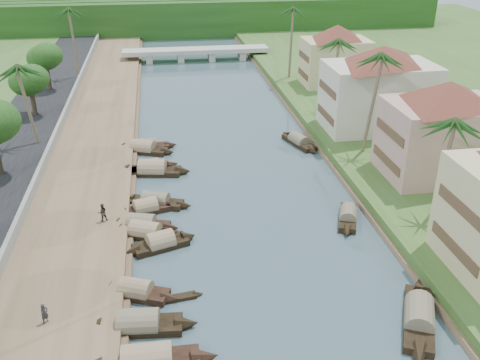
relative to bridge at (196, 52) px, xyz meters
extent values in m
plane|color=#3B5058|center=(0.00, -72.00, -1.72)|extent=(220.00, 220.00, 0.00)
cube|color=brown|center=(-16.00, -52.00, -1.32)|extent=(10.00, 180.00, 0.80)
cube|color=#315120|center=(19.00, -52.00, -1.12)|extent=(16.00, 180.00, 1.20)
cube|color=slate|center=(-20.20, -52.00, -0.37)|extent=(0.40, 180.00, 1.10)
cube|color=#193B10|center=(0.00, 23.00, 2.28)|extent=(120.00, 4.00, 8.00)
cube|color=#193B10|center=(0.00, 28.00, 2.28)|extent=(120.00, 4.00, 8.00)
cube|color=#193B10|center=(0.00, 33.00, 2.28)|extent=(120.00, 4.00, 8.00)
cube|color=#A9A99E|center=(0.00, 0.00, 0.28)|extent=(28.00, 4.00, 0.80)
cube|color=#A9A99E|center=(-9.00, 0.00, -0.82)|extent=(1.20, 3.50, 1.80)
cube|color=#A9A99E|center=(-3.00, 0.00, -0.82)|extent=(1.20, 3.50, 1.80)
cube|color=#A9A99E|center=(3.00, 0.00, -0.82)|extent=(1.20, 3.50, 1.80)
cube|color=#A9A99E|center=(9.00, 0.00, -0.82)|extent=(1.20, 3.50, 1.80)
cube|color=brown|center=(12.95, -74.00, 1.48)|extent=(0.10, 6.40, 0.90)
cube|color=brown|center=(12.95, -74.00, 4.68)|extent=(0.10, 6.40, 0.90)
cube|color=tan|center=(20.00, -58.00, 3.23)|extent=(11.00, 8.00, 7.50)
pyramid|color=brown|center=(20.00, -58.00, 8.08)|extent=(14.11, 14.11, 2.20)
cube|color=brown|center=(14.45, -58.00, 1.35)|extent=(0.10, 6.40, 0.90)
cube|color=brown|center=(14.45, -58.00, 4.35)|extent=(0.10, 6.40, 0.90)
cube|color=beige|center=(19.00, -44.00, 3.48)|extent=(13.00, 8.00, 8.00)
pyramid|color=brown|center=(19.00, -44.00, 8.58)|extent=(15.59, 15.59, 2.20)
cube|color=brown|center=(12.45, -44.00, 1.48)|extent=(0.10, 6.40, 0.90)
cube|color=brown|center=(12.45, -44.00, 4.68)|extent=(0.10, 6.40, 0.90)
cube|color=#C2B782|center=(20.00, -24.00, 2.98)|extent=(10.00, 7.00, 7.00)
pyramid|color=brown|center=(20.00, -24.00, 7.58)|extent=(12.62, 12.62, 2.20)
cube|color=brown|center=(14.95, -24.00, 1.23)|extent=(0.10, 5.60, 0.90)
cube|color=brown|center=(14.95, -24.00, 4.03)|extent=(0.10, 5.60, 0.90)
cone|color=black|center=(-5.76, -79.08, -1.44)|extent=(1.86, 1.82, 2.01)
cylinder|color=#9C8263|center=(-9.32, -79.04, -1.14)|extent=(4.93, 2.14, 2.08)
cube|color=black|center=(-9.91, -75.55, -1.52)|extent=(5.98, 2.39, 0.70)
cone|color=black|center=(-6.69, -75.85, -1.44)|extent=(1.82, 1.82, 1.86)
cone|color=black|center=(-13.13, -75.25, -1.44)|extent=(1.82, 1.82, 1.86)
cylinder|color=#726C56|center=(-9.91, -75.55, -1.14)|extent=(4.61, 2.34, 1.93)
cube|color=black|center=(-10.13, -71.95, -1.52)|extent=(5.02, 3.32, 0.70)
cone|color=black|center=(-7.68, -72.96, -1.44)|extent=(1.84, 1.87, 1.61)
cone|color=black|center=(-12.57, -70.93, -1.44)|extent=(1.84, 1.87, 1.61)
cylinder|color=#9C8263|center=(-10.13, -71.95, -1.14)|extent=(4.01, 2.95, 1.68)
cube|color=black|center=(-8.23, -65.73, -1.52)|extent=(4.90, 3.14, 0.70)
cone|color=black|center=(-5.82, -64.92, -1.44)|extent=(1.79, 1.94, 1.73)
cone|color=black|center=(-10.64, -66.55, -1.44)|extent=(1.79, 1.94, 1.73)
cylinder|color=#9C8263|center=(-8.23, -65.73, -1.14)|extent=(3.90, 2.86, 1.84)
cube|color=black|center=(-9.85, -62.48, -1.52)|extent=(5.23, 3.05, 0.70)
cone|color=black|center=(-7.21, -63.24, -1.44)|extent=(1.82, 1.92, 1.75)
cone|color=black|center=(-12.48, -61.73, -1.44)|extent=(1.82, 1.92, 1.75)
cylinder|color=#726C56|center=(-9.85, -62.48, -1.14)|extent=(4.13, 2.80, 1.84)
cube|color=black|center=(-9.51, -63.79, -1.52)|extent=(5.60, 3.72, 0.70)
cone|color=black|center=(-6.77, -65.00, -1.44)|extent=(2.03, 2.02, 1.70)
cone|color=black|center=(-12.24, -62.59, -1.44)|extent=(2.03, 2.02, 1.70)
cylinder|color=#9C8263|center=(-9.51, -63.79, -1.14)|extent=(4.47, 3.27, 1.76)
cube|color=black|center=(-9.49, -59.49, -1.52)|extent=(4.74, 2.82, 0.70)
cone|color=black|center=(-7.11, -58.80, -1.44)|extent=(1.67, 1.80, 1.63)
cone|color=black|center=(-11.86, -60.17, -1.44)|extent=(1.67, 1.80, 1.63)
cylinder|color=#9C8263|center=(-9.49, -59.49, -1.14)|extent=(3.75, 2.60, 1.73)
cube|color=black|center=(-8.55, -58.23, -1.52)|extent=(5.48, 3.37, 0.70)
cone|color=black|center=(-5.82, -59.29, -1.44)|extent=(1.91, 1.86, 1.58)
cone|color=black|center=(-11.27, -57.16, -1.44)|extent=(1.91, 1.86, 1.58)
cylinder|color=#726C56|center=(-8.55, -58.23, -1.14)|extent=(4.34, 2.98, 1.63)
cube|color=black|center=(-9.16, -50.34, -1.52)|extent=(5.09, 2.88, 0.70)
cone|color=black|center=(-6.57, -49.59, -1.44)|extent=(1.74, 1.76, 1.58)
cone|color=black|center=(-11.74, -51.10, -1.44)|extent=(1.74, 1.76, 1.58)
cylinder|color=#9C8263|center=(-9.16, -50.34, -1.14)|extent=(4.01, 2.62, 1.65)
cube|color=black|center=(-8.81, -50.96, -1.52)|extent=(6.33, 3.16, 0.70)
cone|color=black|center=(-5.51, -51.58, -1.44)|extent=(2.07, 2.16, 2.06)
cone|color=black|center=(-12.11, -50.34, -1.44)|extent=(2.07, 2.16, 2.06)
cylinder|color=#9C8263|center=(-8.81, -50.96, -1.14)|extent=(4.94, 2.97, 2.16)
cube|color=black|center=(-9.57, -43.95, -1.52)|extent=(5.55, 1.75, 0.70)
cone|color=black|center=(-6.52, -43.82, -1.44)|extent=(1.61, 1.44, 1.55)
cone|color=black|center=(-12.62, -44.07, -1.44)|extent=(1.61, 1.44, 1.55)
cylinder|color=#726C56|center=(-9.57, -43.95, -1.14)|extent=(4.26, 1.76, 1.59)
cube|color=black|center=(-9.86, -44.80, -1.52)|extent=(5.93, 3.82, 0.70)
cone|color=black|center=(-6.95, -45.97, -1.44)|extent=(2.13, 2.14, 1.84)
cone|color=black|center=(-12.77, -43.62, -1.44)|extent=(2.13, 2.14, 1.84)
cylinder|color=#9C8263|center=(-9.86, -44.80, -1.14)|extent=(4.72, 3.39, 1.91)
cube|color=black|center=(8.89, -77.73, -1.52)|extent=(4.66, 6.94, 0.70)
cone|color=black|center=(10.51, -74.34, -1.44)|extent=(2.39, 2.48, 1.95)
cone|color=black|center=(7.27, -81.13, -1.44)|extent=(2.39, 2.48, 1.95)
cylinder|color=#726C56|center=(8.89, -77.73, -1.14)|extent=(4.04, 5.53, 2.00)
cube|color=black|center=(8.70, -63.84, -1.52)|extent=(3.15, 5.05, 0.70)
cone|color=black|center=(9.66, -61.34, -1.44)|extent=(1.78, 1.78, 1.53)
cone|color=black|center=(7.75, -66.34, -1.44)|extent=(1.78, 1.78, 1.53)
cylinder|color=#726C56|center=(8.70, -63.84, -1.14)|extent=(2.80, 4.01, 1.59)
cube|color=black|center=(8.91, -45.32, -1.52)|extent=(3.27, 5.77, 0.70)
cone|color=black|center=(7.94, -42.39, -1.44)|extent=(1.86, 1.95, 1.61)
cone|color=black|center=(9.89, -48.25, -1.44)|extent=(1.86, 1.95, 1.61)
cylinder|color=#726C56|center=(8.91, -45.32, -1.14)|extent=(2.91, 4.55, 1.65)
cube|color=black|center=(-7.36, -72.81, -1.62)|extent=(3.14, 1.11, 0.35)
cone|color=black|center=(-5.65, -72.57, -1.62)|extent=(0.86, 0.78, 0.68)
cone|color=black|center=(-9.07, -73.05, -1.62)|extent=(0.86, 0.78, 0.68)
cube|color=black|center=(-10.98, -47.62, -1.62)|extent=(3.85, 1.71, 0.35)
cone|color=black|center=(-8.93, -48.17, -1.62)|extent=(1.11, 0.98, 0.76)
cone|color=black|center=(-13.04, -47.07, -1.62)|extent=(1.11, 0.98, 0.76)
cylinder|color=#74654D|center=(16.00, -65.67, 3.83)|extent=(0.91, 0.36, 8.72)
sphere|color=#1B4617|center=(16.00, -65.67, 8.02)|extent=(3.20, 3.20, 3.20)
cylinder|color=#74654D|center=(15.00, -51.08, 4.95)|extent=(1.51, 0.36, 10.92)
sphere|color=#1B4617|center=(15.00, -51.08, 10.20)|extent=(3.20, 3.20, 3.20)
cylinder|color=#74654D|center=(16.00, -35.85, 4.18)|extent=(0.71, 0.36, 9.41)
sphere|color=#1B4617|center=(16.00, -35.85, 8.69)|extent=(3.20, 3.20, 3.20)
cylinder|color=#74654D|center=(-22.00, -43.41, 4.20)|extent=(1.29, 0.36, 9.03)
sphere|color=#1B4617|center=(-22.00, -43.41, 8.54)|extent=(3.20, 3.20, 3.20)
cylinder|color=#74654D|center=(14.00, -19.00, 5.07)|extent=(0.63, 0.36, 11.19)
sphere|color=#1B4617|center=(14.00, -19.00, 10.44)|extent=(3.20, 3.20, 3.20)
cylinder|color=#74654D|center=(-20.50, -14.00, 5.13)|extent=(0.67, 0.36, 10.91)
sphere|color=#1B4617|center=(-20.50, -14.00, 10.37)|extent=(3.20, 3.20, 3.20)
cylinder|color=#413025|center=(-24.00, -32.95, 1.25)|extent=(0.60, 0.60, 3.22)
ellipsoid|color=#193B10|center=(-24.00, -32.95, 4.33)|extent=(4.52, 4.52, 3.72)
cylinder|color=#413025|center=(-24.00, -20.92, 1.34)|extent=(0.60, 0.60, 3.40)
ellipsoid|color=#193B10|center=(-24.00, -20.92, 4.59)|extent=(4.61, 4.61, 3.79)
cylinder|color=#413025|center=(24.00, -43.74, 1.35)|extent=(0.60, 0.60, 3.82)
ellipsoid|color=#193B10|center=(24.00, -43.74, 5.00)|extent=(4.54, 4.54, 3.73)
imported|color=#27292F|center=(-15.88, -74.83, -0.20)|extent=(0.62, 0.62, 1.45)
imported|color=#362E25|center=(-13.13, -61.86, -0.09)|extent=(0.94, 0.81, 1.66)
camera|label=1|loc=(-7.48, -104.01, 22.89)|focal=40.00mm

